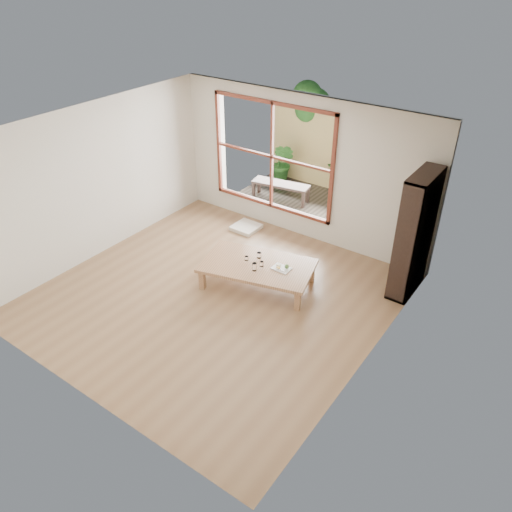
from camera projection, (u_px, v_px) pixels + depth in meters
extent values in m
plane|color=#906C48|center=(217.00, 296.00, 7.81)|extent=(5.00, 5.00, 0.00)
cube|color=#B17B55|center=(258.00, 266.00, 7.88)|extent=(1.94, 1.40, 0.05)
cube|color=#B17B55|center=(202.00, 279.00, 7.89)|extent=(0.11, 0.11, 0.33)
cube|color=#B17B55|center=(223.00, 254.00, 8.53)|extent=(0.11, 0.11, 0.33)
cube|color=#B17B55|center=(298.00, 300.00, 7.43)|extent=(0.11, 0.11, 0.33)
cube|color=#B17B55|center=(312.00, 272.00, 8.07)|extent=(0.11, 0.11, 0.33)
cube|color=silver|center=(246.00, 227.00, 9.60)|extent=(0.49, 0.49, 0.07)
cube|color=black|center=(415.00, 235.00, 7.45)|extent=(0.31, 0.89, 1.97)
cylinder|color=silver|center=(254.00, 267.00, 7.69)|extent=(0.07, 0.07, 0.13)
cylinder|color=silver|center=(262.00, 264.00, 7.80)|extent=(0.06, 0.06, 0.09)
cylinder|color=silver|center=(259.00, 255.00, 8.01)|extent=(0.07, 0.07, 0.09)
cylinder|color=silver|center=(247.00, 258.00, 7.94)|extent=(0.06, 0.06, 0.07)
cube|color=white|center=(281.00, 268.00, 7.75)|extent=(0.29, 0.21, 0.02)
sphere|color=#4B752E|center=(287.00, 266.00, 7.72)|extent=(0.07, 0.07, 0.07)
cube|color=gold|center=(278.00, 268.00, 7.72)|extent=(0.05, 0.04, 0.03)
cube|color=beige|center=(279.00, 265.00, 7.79)|extent=(0.06, 0.05, 0.02)
cylinder|color=silver|center=(281.00, 270.00, 7.68)|extent=(0.16, 0.01, 0.01)
cube|color=#3A332A|center=(301.00, 203.00, 10.55)|extent=(2.80, 2.00, 0.05)
cube|color=black|center=(281.00, 184.00, 10.46)|extent=(1.26, 0.55, 0.05)
cube|color=black|center=(254.00, 190.00, 10.66)|extent=(0.07, 0.07, 0.33)
cube|color=black|center=(259.00, 185.00, 10.87)|extent=(0.07, 0.07, 0.33)
cube|color=black|center=(303.00, 200.00, 10.25)|extent=(0.07, 0.07, 0.33)
cube|color=black|center=(308.00, 195.00, 10.46)|extent=(0.07, 0.07, 0.33)
cube|color=tan|center=(327.00, 149.00, 10.76)|extent=(2.80, 0.06, 1.80)
imported|color=#2E6726|center=(349.00, 175.00, 10.51)|extent=(1.07, 0.99, 0.99)
imported|color=#2E6726|center=(283.00, 163.00, 11.13)|extent=(0.55, 0.46, 0.95)
cylinder|color=#4C3D2D|center=(306.00, 143.00, 11.37)|extent=(0.14, 0.14, 1.60)
sphere|color=#2E6726|center=(312.00, 107.00, 10.85)|extent=(0.84, 0.84, 0.84)
sphere|color=#2E6726|center=(303.00, 113.00, 11.15)|extent=(0.70, 0.70, 0.70)
sphere|color=#2E6726|center=(307.00, 95.00, 10.70)|extent=(0.64, 0.64, 0.64)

